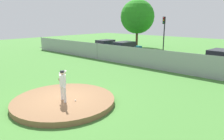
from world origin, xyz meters
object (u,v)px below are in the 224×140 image
at_px(baseball, 75,100).
at_px(traffic_light_near, 164,28).
at_px(pitcher_youth, 63,82).
at_px(parked_car_teal, 124,48).
at_px(parked_car_charcoal, 219,60).
at_px(parked_car_white, 105,46).
at_px(traffic_cone_orange, 197,61).

relative_size(baseball, traffic_light_near, 0.02).
xyz_separation_m(pitcher_youth, baseball, (0.47, 0.37, -0.94)).
bearing_deg(parked_car_teal, traffic_light_near, 53.79).
distance_m(baseball, parked_car_teal, 16.53).
xyz_separation_m(baseball, parked_car_charcoal, (2.91, 14.00, 0.50)).
bearing_deg(parked_car_white, traffic_light_near, 30.62).
distance_m(parked_car_charcoal, traffic_light_near, 9.54).
height_order(parked_car_teal, traffic_light_near, traffic_light_near).
height_order(parked_car_charcoal, parked_car_teal, parked_car_charcoal).
bearing_deg(parked_car_white, parked_car_charcoal, -2.44).
distance_m(parked_car_white, traffic_cone_orange, 12.42).
distance_m(parked_car_charcoal, traffic_cone_orange, 2.49).
height_order(pitcher_youth, traffic_light_near, traffic_light_near).
height_order(baseball, parked_car_charcoal, parked_car_charcoal).
bearing_deg(traffic_cone_orange, parked_car_teal, -176.34).
distance_m(baseball, traffic_light_near, 19.45).
bearing_deg(pitcher_youth, baseball, 38.20).
bearing_deg(baseball, pitcher_youth, -141.80).
bearing_deg(parked_car_teal, pitcher_youth, -62.24).
relative_size(parked_car_white, traffic_light_near, 0.90).
distance_m(pitcher_youth, parked_car_charcoal, 14.77).
bearing_deg(parked_car_charcoal, pitcher_youth, -103.24).
bearing_deg(pitcher_youth, parked_car_charcoal, 76.76).
bearing_deg(traffic_light_near, parked_car_white, -149.38).
relative_size(parked_car_charcoal, parked_car_teal, 0.95).
bearing_deg(pitcher_youth, parked_car_white, 126.96).
bearing_deg(baseball, traffic_light_near, 105.51).
xyz_separation_m(baseball, parked_car_teal, (-8.21, 14.34, 0.47)).
height_order(pitcher_youth, parked_car_teal, pitcher_youth).
height_order(baseball, traffic_light_near, traffic_light_near).
height_order(pitcher_youth, parked_car_white, pitcher_youth).
xyz_separation_m(parked_car_white, traffic_light_near, (6.61, 3.91, 2.43)).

